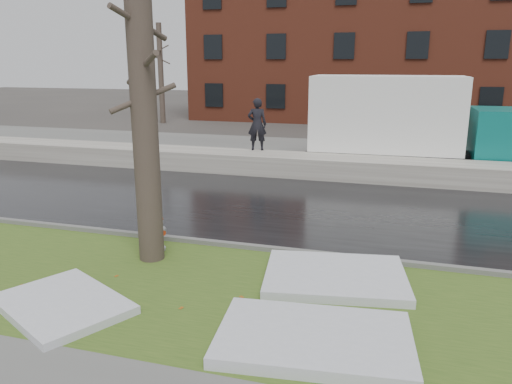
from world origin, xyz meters
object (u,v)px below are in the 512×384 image
(tree, at_px, (143,102))
(worker, at_px, (257,124))
(fire_hydrant, at_px, (158,231))
(box_truck, at_px, (416,121))

(tree, xyz_separation_m, worker, (-0.47, 9.39, -1.54))
(tree, relative_size, worker, 3.26)
(worker, bearing_deg, fire_hydrant, 78.16)
(fire_hydrant, height_order, worker, worker)
(fire_hydrant, height_order, box_truck, box_truck)
(fire_hydrant, height_order, tree, tree)
(fire_hydrant, bearing_deg, box_truck, 79.17)
(box_truck, bearing_deg, fire_hydrant, -118.86)
(box_truck, bearing_deg, worker, -167.10)
(fire_hydrant, bearing_deg, tree, -62.64)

